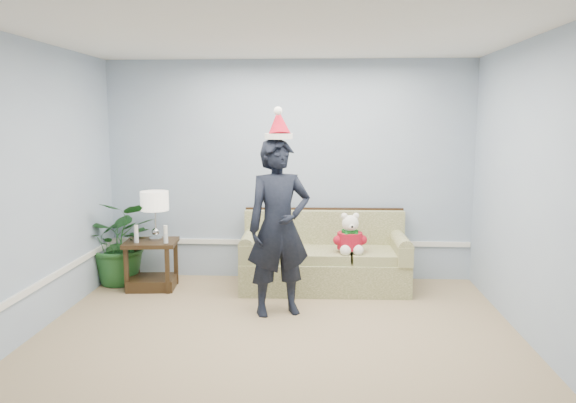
# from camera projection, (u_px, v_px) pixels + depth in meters

# --- Properties ---
(room_shell) EXTENTS (4.54, 5.04, 2.74)m
(room_shell) POSITION_uv_depth(u_px,v_px,m) (272.00, 199.00, 4.45)
(room_shell) COLOR tan
(room_shell) RESTS_ON ground
(wainscot_trim) EXTENTS (4.49, 4.99, 0.06)m
(wainscot_trim) POSITION_uv_depth(u_px,v_px,m) (169.00, 268.00, 5.81)
(wainscot_trim) COLOR white
(wainscot_trim) RESTS_ON room_shell
(sofa) EXTENTS (1.95, 0.87, 0.91)m
(sofa) POSITION_uv_depth(u_px,v_px,m) (324.00, 261.00, 6.64)
(sofa) COLOR #626A32
(sofa) RESTS_ON room_shell
(side_table) EXTENTS (0.64, 0.55, 0.57)m
(side_table) POSITION_uv_depth(u_px,v_px,m) (152.00, 270.00, 6.61)
(side_table) COLOR #392615
(side_table) RESTS_ON room_shell
(table_lamp) EXTENTS (0.32, 0.32, 0.58)m
(table_lamp) POSITION_uv_depth(u_px,v_px,m) (155.00, 203.00, 6.53)
(table_lamp) COLOR silver
(table_lamp) RESTS_ON side_table
(candle_pair) EXTENTS (0.39, 0.05, 0.20)m
(candle_pair) POSITION_uv_depth(u_px,v_px,m) (151.00, 235.00, 6.44)
(candle_pair) COLOR silver
(candle_pair) RESTS_ON side_table
(houseplant) EXTENTS (0.96, 0.85, 1.03)m
(houseplant) POSITION_uv_depth(u_px,v_px,m) (122.00, 242.00, 6.76)
(houseplant) COLOR #205422
(houseplant) RESTS_ON room_shell
(man) EXTENTS (0.76, 0.63, 1.80)m
(man) POSITION_uv_depth(u_px,v_px,m) (279.00, 227.00, 5.66)
(man) COLOR black
(man) RESTS_ON room_shell
(santa_hat) EXTENTS (0.34, 0.36, 0.33)m
(santa_hat) POSITION_uv_depth(u_px,v_px,m) (279.00, 125.00, 5.52)
(santa_hat) COLOR white
(santa_hat) RESTS_ON man
(teddy_bear) EXTENTS (0.32, 0.35, 0.47)m
(teddy_bear) POSITION_uv_depth(u_px,v_px,m) (350.00, 238.00, 6.36)
(teddy_bear) COLOR white
(teddy_bear) RESTS_ON sofa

